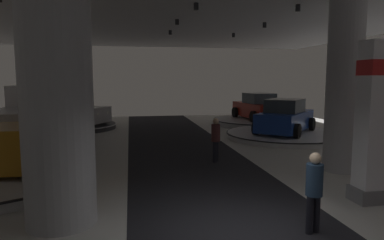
{
  "coord_description": "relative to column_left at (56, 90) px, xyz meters",
  "views": [
    {
      "loc": [
        -2.09,
        -5.92,
        2.97
      ],
      "look_at": [
        0.26,
        7.13,
        1.4
      ],
      "focal_mm": 32.38,
      "sensor_mm": 36.0,
      "label": 1
    }
  ],
  "objects": [
    {
      "name": "ground",
      "position": [
        3.52,
        -1.35,
        -2.77
      ],
      "size": [
        24.0,
        44.0,
        0.06
      ],
      "color": "silver"
    },
    {
      "name": "column_left",
      "position": [
        0.0,
        0.0,
        0.0
      ],
      "size": [
        1.42,
        1.42,
        5.5
      ],
      "color": "#ADADB2",
      "rests_on": "ground"
    },
    {
      "name": "column_right",
      "position": [
        8.16,
        2.75,
        0.0
      ],
      "size": [
        1.1,
        1.1,
        5.5
      ],
      "color": "#ADADB2",
      "rests_on": "ground"
    },
    {
      "name": "brand_sign_pylon",
      "position": [
        7.37,
        0.0,
        -0.75
      ],
      "size": [
        1.27,
        0.65,
        3.87
      ],
      "color": "slate",
      "rests_on": "ground"
    },
    {
      "name": "display_platform_far_right",
      "position": [
        9.17,
        9.01,
        -2.6
      ],
      "size": [
        5.94,
        5.94,
        0.27
      ],
      "color": "silver",
      "rests_on": "ground"
    },
    {
      "name": "display_car_far_right",
      "position": [
        9.15,
        8.98,
        -1.71
      ],
      "size": [
        4.15,
        4.32,
        1.71
      ],
      "color": "navy",
      "rests_on": "display_platform_far_right"
    },
    {
      "name": "display_platform_deep_right",
      "position": [
        9.67,
        14.2,
        -2.55
      ],
      "size": [
        5.8,
        5.8,
        0.36
      ],
      "color": "#B7B7BC",
      "rests_on": "ground"
    },
    {
      "name": "display_car_deep_right",
      "position": [
        9.68,
        14.17,
        -1.63
      ],
      "size": [
        2.56,
        4.37,
        1.71
      ],
      "color": "maroon",
      "rests_on": "display_platform_deep_right"
    },
    {
      "name": "display_platform_far_left",
      "position": [
        -3.04,
        8.67,
        -2.55
      ],
      "size": [
        5.68,
        5.68,
        0.36
      ],
      "color": "#333338",
      "rests_on": "ground"
    },
    {
      "name": "pickup_truck_far_left",
      "position": [
        -3.07,
        8.99,
        -1.45
      ],
      "size": [
        3.11,
        5.5,
        2.3
      ],
      "color": "silver",
      "rests_on": "display_platform_far_left"
    },
    {
      "name": "display_platform_deep_left",
      "position": [
        -1.93,
        14.18,
        -2.59
      ],
      "size": [
        5.06,
        5.06,
        0.29
      ],
      "color": "#333338",
      "rests_on": "ground"
    },
    {
      "name": "display_car_deep_left",
      "position": [
        -1.96,
        14.19,
        -1.69
      ],
      "size": [
        4.54,
        3.68,
        1.71
      ],
      "color": "silver",
      "rests_on": "display_platform_deep_left"
    },
    {
      "name": "visitor_walking_near",
      "position": [
        4.88,
        -1.36,
        -1.84
      ],
      "size": [
        0.32,
        0.32,
        1.59
      ],
      "color": "black",
      "rests_on": "ground"
    },
    {
      "name": "visitor_walking_far",
      "position": [
        4.44,
        4.61,
        -1.84
      ],
      "size": [
        0.32,
        0.32,
        1.59
      ],
      "color": "black",
      "rests_on": "ground"
    },
    {
      "name": "stanchion_a",
      "position": [
        -0.14,
        2.08,
        -2.38
      ],
      "size": [
        0.28,
        0.28,
        1.01
      ],
      "color": "#333338",
      "rests_on": "ground"
    }
  ]
}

